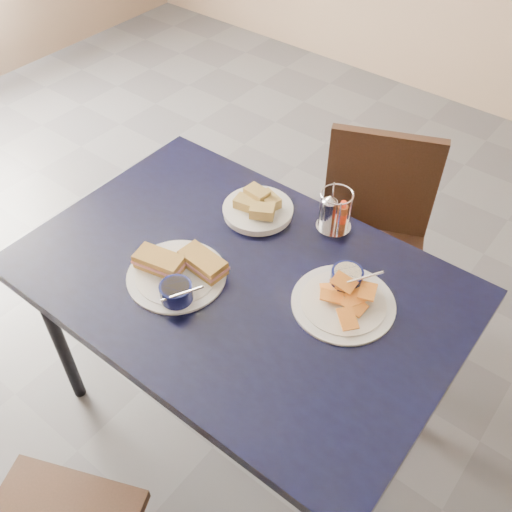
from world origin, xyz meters
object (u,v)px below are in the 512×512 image
Objects in this scene: dining_table at (240,291)px; chair_far at (380,233)px; plantain_plate at (345,294)px; condiment_caddy at (334,212)px; bread_basket at (258,208)px; sandwich_plate at (179,272)px.

dining_table is 0.72m from chair_far.
condiment_caddy is (-0.19, 0.23, 0.04)m from plantain_plate.
bread_basket reaches higher than dining_table.
dining_table is 4.12× the size of sandwich_plate.
plantain_plate is at bearing 28.96° from sandwich_plate.
chair_far is at bearing 106.04° from plantain_plate.
plantain_plate reaches higher than chair_far.
dining_table is 0.32m from plantain_plate.
chair_far is at bearing 60.27° from bread_basket.
sandwich_plate is 0.47m from plantain_plate.
plantain_plate is 0.30m from condiment_caddy.
dining_table is at bearing -157.53° from plantain_plate.
sandwich_plate is 2.27× the size of condiment_caddy.
bread_basket is at bearing 89.56° from sandwich_plate.
chair_far is at bearing 80.11° from dining_table.
condiment_caddy is (-0.03, -0.33, 0.31)m from chair_far.
dining_table is 0.38m from condiment_caddy.
plantain_plate reaches higher than bread_basket.
sandwich_plate and plantain_plate have the same top height.
condiment_caddy is at bearing 75.15° from dining_table.
sandwich_plate is (-0.25, -0.79, 0.28)m from chair_far.
bread_basket is 1.63× the size of condiment_caddy.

